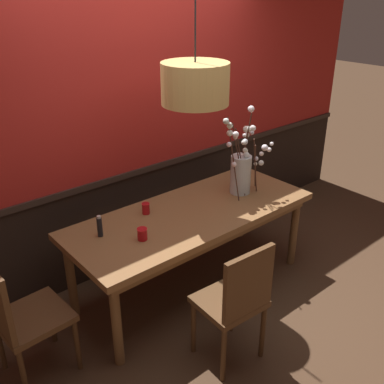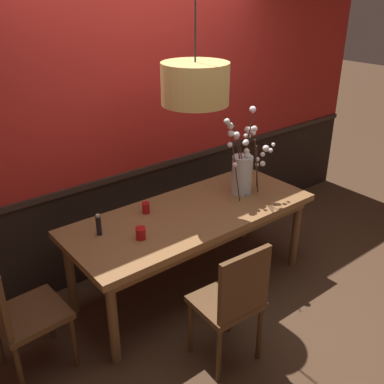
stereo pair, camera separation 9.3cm
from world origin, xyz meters
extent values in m
plane|color=#4C3321|center=(0.00, 0.00, 0.00)|extent=(24.00, 24.00, 0.00)
cube|color=black|center=(0.00, 0.73, 0.44)|extent=(5.73, 0.12, 0.88)
cube|color=#31241E|center=(0.00, 0.72, 0.90)|extent=(5.73, 0.14, 0.05)
cube|color=#B2231E|center=(0.00, 0.73, 1.81)|extent=(5.73, 0.12, 1.85)
cube|color=olive|center=(0.00, 0.00, 0.72)|extent=(2.08, 0.85, 0.05)
cube|color=brown|center=(0.00, 0.00, 0.65)|extent=(1.98, 0.74, 0.08)
cylinder|color=brown|center=(-0.95, -0.34, 0.34)|extent=(0.07, 0.07, 0.69)
cylinder|color=brown|center=(0.95, -0.34, 0.34)|extent=(0.07, 0.07, 0.69)
cylinder|color=brown|center=(-0.95, 0.34, 0.34)|extent=(0.07, 0.07, 0.69)
cylinder|color=brown|center=(0.95, 0.34, 0.34)|extent=(0.07, 0.07, 0.69)
cube|color=brown|center=(-0.32, 0.77, 0.45)|extent=(0.47, 0.44, 0.04)
cube|color=brown|center=(-0.32, 0.96, 0.69)|extent=(0.43, 0.05, 0.43)
cylinder|color=#492F1A|center=(-0.14, 0.58, 0.21)|extent=(0.04, 0.04, 0.43)
cylinder|color=#492F1A|center=(-0.53, 0.60, 0.21)|extent=(0.04, 0.04, 0.43)
cylinder|color=#492F1A|center=(-0.12, 0.94, 0.21)|extent=(0.04, 0.04, 0.43)
cylinder|color=#492F1A|center=(-0.51, 0.96, 0.21)|extent=(0.04, 0.04, 0.43)
cube|color=brown|center=(-0.32, -0.76, 0.47)|extent=(0.44, 0.41, 0.04)
cube|color=brown|center=(-0.33, -0.93, 0.72)|extent=(0.40, 0.06, 0.45)
cylinder|color=#492F1A|center=(-0.49, -0.59, 0.22)|extent=(0.04, 0.04, 0.45)
cylinder|color=#492F1A|center=(-0.13, -0.61, 0.22)|extent=(0.04, 0.04, 0.45)
cylinder|color=#492F1A|center=(-0.51, -0.91, 0.22)|extent=(0.04, 0.04, 0.45)
cylinder|color=#492F1A|center=(-0.14, -0.93, 0.22)|extent=(0.04, 0.04, 0.45)
cube|color=brown|center=(-1.39, -0.03, 0.45)|extent=(0.46, 0.45, 0.04)
cylinder|color=#492F1A|center=(-1.21, 0.16, 0.21)|extent=(0.04, 0.04, 0.42)
cylinder|color=#492F1A|center=(-1.19, -0.20, 0.21)|extent=(0.04, 0.04, 0.42)
cylinder|color=#492F1A|center=(-1.59, 0.14, 0.21)|extent=(0.04, 0.04, 0.42)
cylinder|color=#492F1A|center=(-1.57, -0.22, 0.21)|extent=(0.04, 0.04, 0.42)
cube|color=brown|center=(0.27, 0.78, 0.46)|extent=(0.45, 0.40, 0.04)
cube|color=brown|center=(0.27, 0.96, 0.72)|extent=(0.43, 0.04, 0.48)
cylinder|color=#492F1A|center=(0.47, 0.62, 0.22)|extent=(0.04, 0.04, 0.43)
cylinder|color=#492F1A|center=(0.08, 0.61, 0.22)|extent=(0.04, 0.04, 0.43)
cylinder|color=#492F1A|center=(0.46, 0.96, 0.22)|extent=(0.04, 0.04, 0.43)
cylinder|color=#492F1A|center=(0.08, 0.95, 0.22)|extent=(0.04, 0.04, 0.43)
cylinder|color=silver|center=(0.57, 0.01, 0.91)|extent=(0.18, 0.18, 0.34)
cylinder|color=silver|center=(0.57, 0.01, 0.78)|extent=(0.16, 0.16, 0.07)
cylinder|color=#472D23|center=(0.51, -0.02, 1.07)|extent=(0.08, 0.13, 0.64)
sphere|color=white|center=(0.44, -0.03, 1.30)|extent=(0.04, 0.04, 0.04)
sphere|color=white|center=(0.43, -0.04, 1.32)|extent=(0.05, 0.05, 0.05)
sphere|color=white|center=(0.46, -0.01, 1.29)|extent=(0.04, 0.04, 0.04)
cylinder|color=#472D23|center=(0.59, 0.00, 1.11)|extent=(0.03, 0.14, 0.73)
sphere|color=white|center=(0.58, -0.02, 1.14)|extent=(0.05, 0.05, 0.05)
sphere|color=white|center=(0.65, 0.01, 1.48)|extent=(0.06, 0.06, 0.06)
sphere|color=white|center=(0.61, -0.02, 1.32)|extent=(0.05, 0.05, 0.05)
sphere|color=white|center=(0.63, -0.05, 1.34)|extent=(0.05, 0.05, 0.05)
sphere|color=white|center=(0.58, -0.03, 1.10)|extent=(0.05, 0.05, 0.05)
sphere|color=white|center=(0.62, 0.01, 1.26)|extent=(0.04, 0.04, 0.04)
cylinder|color=#472D23|center=(0.53, -0.03, 1.05)|extent=(0.10, 0.10, 0.60)
sphere|color=white|center=(0.49, -0.08, 1.31)|extent=(0.03, 0.03, 0.03)
sphere|color=white|center=(0.54, -0.01, 1.03)|extent=(0.05, 0.05, 0.05)
sphere|color=white|center=(0.49, -0.07, 1.24)|extent=(0.04, 0.04, 0.04)
sphere|color=white|center=(0.52, -0.06, 1.24)|extent=(0.05, 0.05, 0.05)
cylinder|color=#472D23|center=(0.65, -0.08, 0.99)|extent=(0.23, 0.18, 0.49)
sphere|color=white|center=(0.64, -0.09, 1.03)|extent=(0.03, 0.03, 0.03)
sphere|color=white|center=(0.75, -0.15, 1.20)|extent=(0.03, 0.03, 0.03)
sphere|color=white|center=(0.70, -0.18, 1.16)|extent=(0.04, 0.04, 0.04)
sphere|color=white|center=(0.68, -0.11, 1.03)|extent=(0.05, 0.05, 0.05)
cylinder|color=#472D23|center=(0.59, -0.13, 1.03)|extent=(0.21, 0.12, 0.56)
sphere|color=white|center=(0.61, -0.20, 1.21)|extent=(0.05, 0.05, 0.05)
sphere|color=white|center=(0.64, -0.14, 1.13)|extent=(0.04, 0.04, 0.04)
sphere|color=white|center=(0.60, -0.12, 1.09)|extent=(0.04, 0.04, 0.04)
cylinder|color=#472D23|center=(0.44, -0.02, 1.09)|extent=(0.03, 0.20, 0.69)
sphere|color=white|center=(0.36, -0.04, 1.25)|extent=(0.04, 0.04, 0.04)
sphere|color=white|center=(0.42, -0.04, 1.06)|extent=(0.04, 0.04, 0.04)
sphere|color=white|center=(0.39, -0.01, 1.33)|extent=(0.05, 0.05, 0.05)
sphere|color=white|center=(0.38, -0.02, 1.41)|extent=(0.03, 0.03, 0.03)
sphere|color=white|center=(0.35, 0.00, 1.43)|extent=(0.05, 0.05, 0.05)
sphere|color=white|center=(0.39, -0.01, 1.39)|extent=(0.05, 0.05, 0.05)
cylinder|color=#472D23|center=(0.61, 0.04, 1.04)|extent=(0.03, 0.14, 0.58)
sphere|color=white|center=(0.69, 0.02, 1.27)|extent=(0.04, 0.04, 0.04)
sphere|color=white|center=(0.68, 0.07, 1.28)|extent=(0.05, 0.05, 0.05)
sphere|color=white|center=(0.64, 0.05, 1.30)|extent=(0.06, 0.06, 0.06)
sphere|color=white|center=(0.61, 0.03, 1.07)|extent=(0.06, 0.06, 0.06)
sphere|color=white|center=(0.64, 0.03, 1.11)|extent=(0.04, 0.04, 0.04)
cylinder|color=red|center=(-0.30, 0.21, 0.79)|extent=(0.06, 0.06, 0.09)
torus|color=red|center=(-0.30, 0.21, 0.83)|extent=(0.07, 0.07, 0.01)
cylinder|color=silver|center=(-0.30, 0.21, 0.78)|extent=(0.04, 0.04, 0.05)
cylinder|color=red|center=(-0.55, -0.10, 0.79)|extent=(0.07, 0.07, 0.09)
torus|color=red|center=(-0.55, -0.10, 0.83)|extent=(0.08, 0.08, 0.01)
cylinder|color=silver|center=(-0.55, -0.10, 0.78)|extent=(0.05, 0.05, 0.05)
cylinder|color=black|center=(-0.76, 0.14, 0.82)|extent=(0.04, 0.04, 0.15)
cylinder|color=beige|center=(-0.76, 0.14, 0.90)|extent=(0.03, 0.03, 0.02)
cylinder|color=tan|center=(0.02, -0.01, 1.78)|extent=(0.49, 0.49, 0.30)
sphere|color=#F9EAB7|center=(0.02, -0.01, 1.73)|extent=(0.14, 0.14, 0.14)
camera|label=1|loc=(-2.06, -2.43, 2.43)|focal=41.50mm
camera|label=2|loc=(-1.99, -2.49, 2.43)|focal=41.50mm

